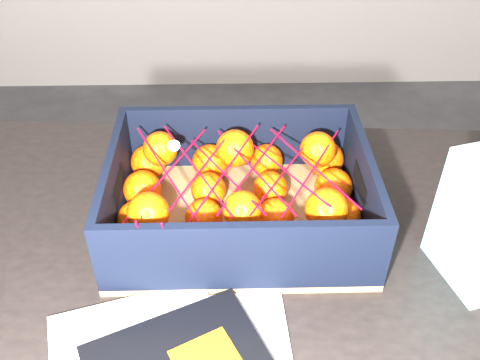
{
  "coord_description": "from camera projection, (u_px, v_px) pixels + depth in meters",
  "views": [
    {
      "loc": [
        -0.12,
        -0.71,
        1.34
      ],
      "look_at": [
        -0.1,
        -0.12,
        0.86
      ],
      "focal_mm": 40.01,
      "sensor_mm": 36.0,
      "label": 1
    }
  ],
  "objects": [
    {
      "name": "table",
      "position": [
        187.0,
        319.0,
        0.83
      ],
      "size": [
        1.25,
        0.87,
        0.75
      ],
      "color": "black",
      "rests_on": "ground"
    },
    {
      "name": "produce_crate",
      "position": [
        240.0,
        203.0,
        0.83
      ],
      "size": [
        0.39,
        0.29,
        0.13
      ],
      "color": "olive",
      "rests_on": "table"
    },
    {
      "name": "clementine_heap",
      "position": [
        240.0,
        195.0,
        0.82
      ],
      "size": [
        0.37,
        0.28,
        0.11
      ],
      "color": "#F94705",
      "rests_on": "produce_crate"
    },
    {
      "name": "mesh_net",
      "position": [
        233.0,
        176.0,
        0.78
      ],
      "size": [
        0.33,
        0.26,
        0.09
      ],
      "color": "#B60621",
      "rests_on": "clementine_heap"
    }
  ]
}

